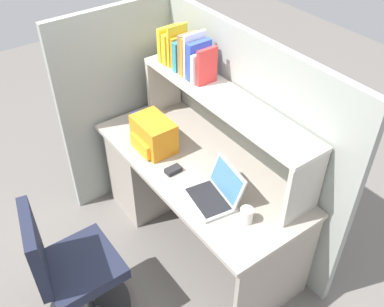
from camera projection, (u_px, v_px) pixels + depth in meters
ground_plane at (197, 237)px, 3.35m from camera, size 8.00×8.00×0.00m
desk at (167, 170)px, 3.33m from camera, size 1.60×0.70×0.73m
cubicle_partition_rear at (242, 139)px, 3.03m from camera, size 1.84×0.05×1.55m
cubicle_partition_left at (127, 104)px, 3.36m from camera, size 0.05×1.06×1.55m
overhead_hutch at (224, 110)px, 2.75m from camera, size 1.44×0.28×0.45m
reference_books_on_shelf at (187, 54)px, 2.86m from camera, size 0.44×0.18×0.30m
laptop at (216, 192)px, 2.61m from camera, size 0.35×0.31×0.22m
backpack at (153, 135)px, 2.96m from camera, size 0.30×0.23×0.22m
computer_mouse at (173, 170)px, 2.82m from camera, size 0.06×0.11×0.03m
paper_cup at (246, 215)px, 2.48m from camera, size 0.08×0.08×0.09m
snack_canister at (138, 121)px, 3.17m from camera, size 0.10×0.10×0.11m
office_chair at (72, 275)px, 2.62m from camera, size 0.52×0.53×0.93m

